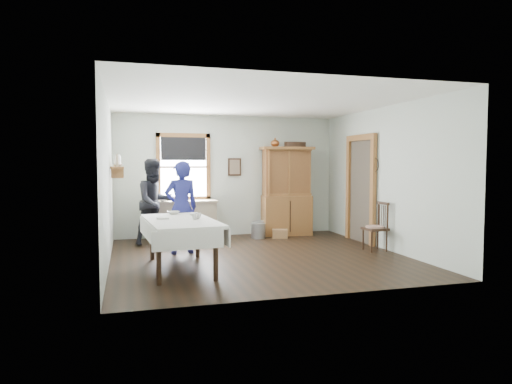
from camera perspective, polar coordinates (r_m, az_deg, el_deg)
room at (r=7.93m, az=0.29°, el=1.58°), size 5.01×5.01×2.70m
window at (r=10.15m, az=-9.05°, el=3.58°), size 1.18×0.07×1.48m
doorway at (r=9.67m, az=12.98°, el=0.73°), size 0.09×1.14×2.22m
wall_shelf at (r=9.15m, az=-16.91°, el=3.08°), size 0.24×1.00×0.44m
framed_picture at (r=10.34m, az=-2.69°, el=3.15°), size 0.30×0.04×0.40m
rug_beater at (r=9.18m, az=14.66°, el=4.04°), size 0.01×0.27×0.27m
work_counter at (r=9.94m, az=-9.18°, el=-3.46°), size 1.46×0.56×0.84m
china_hutch at (r=10.39m, az=3.85°, el=0.11°), size 1.21×0.63×2.00m
dining_table at (r=7.13m, az=-9.39°, el=-6.49°), size 1.17×2.01×0.77m
spindle_chair at (r=8.81m, az=14.65°, el=-4.18°), size 0.45×0.45×0.91m
pail at (r=9.96m, az=0.28°, el=-4.86°), size 0.40×0.40×0.33m
wicker_basket at (r=10.01m, az=3.01°, el=-5.22°), size 0.38×0.32×0.19m
woman_blue at (r=8.33m, az=-9.32°, el=-2.35°), size 0.62×0.46×1.55m
figure_dark at (r=9.35m, az=-12.51°, el=-1.60°), size 0.96×0.89×1.59m
table_cup_a at (r=7.14m, az=-7.35°, el=-2.97°), size 0.14×0.14×0.09m
table_cup_b at (r=7.07m, az=-7.68°, el=-3.05°), size 0.12×0.12×0.09m
table_bowl at (r=7.84m, az=-10.29°, el=-2.53°), size 0.25×0.25×0.06m
counter_book at (r=9.98m, az=-11.11°, el=-0.97°), size 0.26×0.26×0.02m
counter_bowl at (r=9.76m, az=-11.48°, el=-0.95°), size 0.28×0.28×0.07m
shelf_bowl at (r=9.17m, az=-16.91°, el=3.23°), size 0.22×0.22×0.05m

